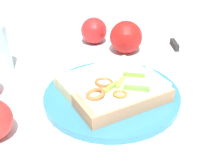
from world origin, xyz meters
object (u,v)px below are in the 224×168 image
plate (112,96)px  apple_3 (94,31)px  sandwich (123,95)px  knife (173,43)px  apple_4 (126,37)px  bread_slice_side (101,78)px

plate → apple_3: bearing=127.3°
sandwich → knife: sandwich is taller
plate → apple_4: apple_4 is taller
plate → apple_4: (-0.07, 0.20, 0.03)m
sandwich → knife: size_ratio=1.89×
sandwich → plate: bearing=-91.7°
plate → apple_3: size_ratio=3.81×
sandwich → bread_slice_side: (-0.07, 0.05, -0.01)m
plate → bread_slice_side: 0.05m
bread_slice_side → knife: (0.07, 0.27, -0.02)m
sandwich → apple_3: (-0.20, 0.24, 0.00)m
bread_slice_side → apple_4: bearing=-140.4°
plate → sandwich: size_ratio=1.42×
plate → sandwich: 0.05m
plate → apple_3: 0.28m
apple_3 → knife: 0.21m
sandwich → apple_3: 0.31m
apple_3 → apple_4: apple_4 is taller
apple_3 → knife: (0.20, 0.08, -0.03)m
plate → apple_4: 0.22m
bread_slice_side → apple_3: size_ratio=2.47×
plate → apple_3: (-0.17, 0.22, 0.03)m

